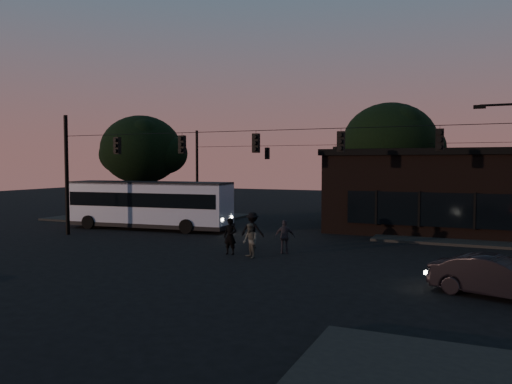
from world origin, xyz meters
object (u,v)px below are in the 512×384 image
at_px(car, 496,277).
at_px(pedestrian_b, 250,241).
at_px(pedestrian_a, 230,236).
at_px(building, 451,190).
at_px(bus, 149,203).
at_px(pedestrian_c, 285,237).
at_px(pedestrian_d, 252,230).

relative_size(car, pedestrian_b, 2.55).
relative_size(car, pedestrian_a, 2.33).
bearing_deg(pedestrian_b, building, 101.02).
relative_size(building, bus, 1.31).
xyz_separation_m(car, pedestrian_c, (-9.36, 4.78, 0.15)).
distance_m(car, pedestrian_c, 10.51).
bearing_deg(pedestrian_b, pedestrian_c, 98.35).
bearing_deg(car, pedestrian_c, 79.26).
distance_m(building, bus, 20.40).
bearing_deg(pedestrian_c, pedestrian_d, -38.39).
distance_m(pedestrian_b, pedestrian_c, 2.06).
relative_size(bus, pedestrian_c, 6.94).
bearing_deg(pedestrian_d, car, 150.76).
bearing_deg(pedestrian_a, pedestrian_b, -18.18).
xyz_separation_m(car, pedestrian_a, (-11.73, 3.44, 0.21)).
bearing_deg(building, car, -82.73).
height_order(building, pedestrian_a, building).
height_order(building, pedestrian_c, building).
relative_size(pedestrian_c, pedestrian_d, 0.88).
height_order(car, pedestrian_c, pedestrian_c).
height_order(pedestrian_c, pedestrian_d, pedestrian_d).
distance_m(pedestrian_a, pedestrian_b, 1.32).
height_order(pedestrian_b, pedestrian_c, pedestrian_c).
bearing_deg(pedestrian_b, bus, -171.37).
xyz_separation_m(building, bus, (-18.88, -7.68, -0.89)).
bearing_deg(bus, pedestrian_b, -37.62).
relative_size(pedestrian_a, pedestrian_b, 1.10).
distance_m(pedestrian_a, pedestrian_d, 2.14).
bearing_deg(pedestrian_d, building, -131.34).
height_order(bus, pedestrian_c, bus).
xyz_separation_m(building, pedestrian_d, (-9.26, -11.86, -1.75)).
height_order(building, car, building).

